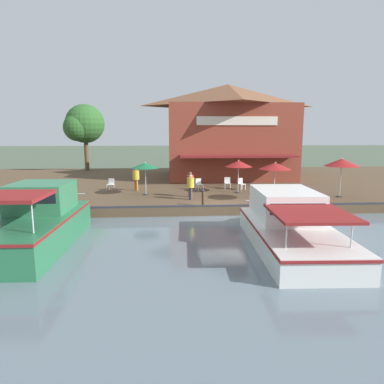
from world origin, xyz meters
name	(u,v)px	position (x,y,z in m)	size (l,w,h in m)	color
ground_plane	(222,217)	(0.00, 0.00, 0.00)	(220.00, 220.00, 0.00)	#4C5B47
quay_deck	(203,184)	(-11.00, 0.00, 0.30)	(22.00, 56.00, 0.60)	brown
quay_edge_fender	(222,206)	(-0.10, 0.00, 0.65)	(0.20, 50.40, 0.10)	#2D2D33
waterfront_restaurant	(227,131)	(-13.67, 2.56, 4.95)	(11.26, 11.57, 8.56)	brown
patio_umbrella_back_row	(342,162)	(-2.48, 8.14, 2.86)	(2.18, 2.18, 2.56)	#B7B7B7
patio_umbrella_mid_patio_right	(275,166)	(-1.49, 3.45, 2.75)	(1.95, 1.95, 2.40)	#B7B7B7
patio_umbrella_mid_patio_left	(239,164)	(-4.51, 1.82, 2.64)	(1.87, 1.87, 2.30)	#B7B7B7
patio_umbrella_near_quay_edge	(145,166)	(-4.14, -4.56, 2.59)	(1.88, 1.88, 2.22)	#B7B7B7
cafe_chair_facing_river	(67,187)	(-4.94, -10.04, 1.08)	(0.51, 0.51, 0.85)	white
cafe_chair_mid_patio	(29,194)	(-2.17, -11.49, 1.08)	(0.51, 0.51, 0.85)	white
cafe_chair_beside_entrance	(241,183)	(-5.81, 2.31, 1.08)	(0.59, 0.59, 0.85)	white
cafe_chair_under_first_umbrella	(227,182)	(-6.35, 1.39, 1.08)	(0.47, 0.47, 0.85)	white
cafe_chair_far_corner_seat	(199,184)	(-5.78, -0.80, 1.08)	(0.58, 0.58, 0.85)	white
cafe_chair_back_row_seat	(111,184)	(-6.22, -7.25, 1.08)	(0.54, 0.54, 0.85)	white
person_at_quay_edge	(190,181)	(-3.20, -1.61, 1.63)	(0.46, 0.46, 1.64)	#B23338
person_near_entrance	(191,184)	(-2.25, -1.64, 1.59)	(0.45, 0.45, 1.60)	#4C4C56
person_mid_patio	(136,176)	(-5.94, -5.38, 1.65)	(0.47, 0.47, 1.67)	orange
motorboat_outer_channel	(40,221)	(4.06, -8.58, 0.98)	(8.14, 3.24, 2.52)	#287047
motorboat_far_downstream	(287,224)	(4.84, 2.05, 0.88)	(8.73, 3.44, 2.22)	white
mooring_post	(203,198)	(-0.35, -1.05, 1.06)	(0.22, 0.22, 0.90)	#473323
swan	(285,275)	(8.68, 0.69, 0.23)	(0.54, 0.62, 0.69)	white
tree_downstream_bank	(281,125)	(-16.49, 8.66, 5.49)	(4.24, 4.04, 7.02)	brown
tree_upstream_bank	(83,125)	(-19.65, -12.24, 5.59)	(4.39, 4.18, 7.21)	brown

